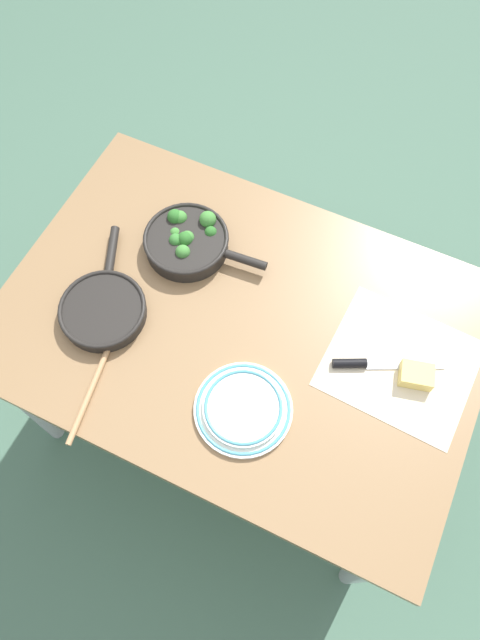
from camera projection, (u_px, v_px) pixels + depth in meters
ground_plane at (240, 407)px, 2.14m from camera, size 14.00×14.00×0.00m
dining_table_red at (240, 336)px, 1.56m from camera, size 1.25×0.87×0.73m
skillet_broccoli at (187, 240)px, 1.56m from camera, size 0.35×0.23×0.08m
skillet_eggs at (103, 309)px, 1.48m from camera, size 0.23×0.35×0.04m
wooden_spoon at (105, 357)px, 1.44m from camera, size 0.09×0.38×0.02m
parchment_sheet at (400, 364)px, 1.44m from camera, size 0.37×0.34×0.00m
grater_knife at (372, 364)px, 1.43m from camera, size 0.27×0.15×0.02m
cheese_block at (416, 375)px, 1.40m from camera, size 0.09×0.08×0.04m
dinner_plate_stack at (243, 408)px, 1.37m from camera, size 0.24×0.24×0.03m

